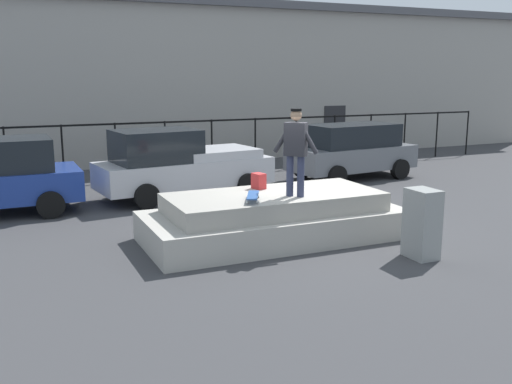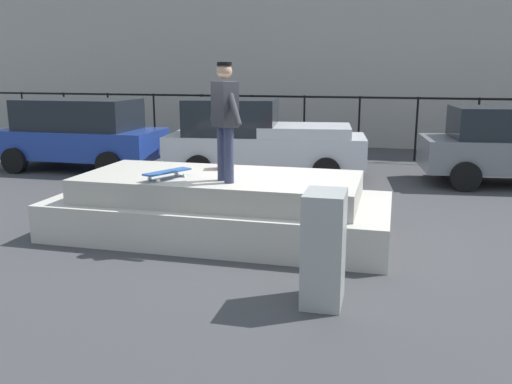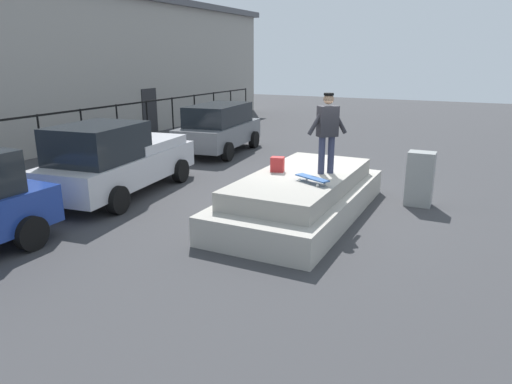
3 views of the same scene
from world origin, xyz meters
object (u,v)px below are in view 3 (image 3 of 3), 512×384
car_silver_pickup_mid (117,159)px  utility_box (420,179)px  skateboard (312,178)px  car_grey_hatchback_far (219,127)px  backpack (277,164)px  skateboarder (327,128)px

car_silver_pickup_mid → utility_box: size_ratio=3.83×
utility_box → skateboard: bearing=145.6°
car_silver_pickup_mid → car_grey_hatchback_far: (5.83, 0.52, -0.00)m
backpack → utility_box: bearing=-155.7°
utility_box → backpack: bearing=125.6°
car_grey_hatchback_far → utility_box: 8.18m
car_silver_pickup_mid → backpack: bearing=-83.7°
backpack → skateboard: bearing=138.4°
car_silver_pickup_mid → car_grey_hatchback_far: car_silver_pickup_mid is taller
skateboarder → skateboard: (-0.91, -0.02, -0.88)m
backpack → car_silver_pickup_mid: car_silver_pickup_mid is taller
skateboarder → backpack: skateboarder is taller
backpack → car_silver_pickup_mid: 4.21m
skateboard → car_silver_pickup_mid: (0.12, 5.20, -0.13)m
skateboard → utility_box: size_ratio=0.63×
car_silver_pickup_mid → skateboarder: bearing=-81.3°
car_grey_hatchback_far → utility_box: size_ratio=3.35×
skateboarder → skateboard: bearing=-178.7°
skateboard → backpack: (0.58, 1.01, 0.06)m
skateboarder → car_grey_hatchback_far: (5.04, 5.70, -1.01)m
skateboard → utility_box: 3.14m
skateboarder → car_silver_pickup_mid: (-0.79, 5.17, -1.01)m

